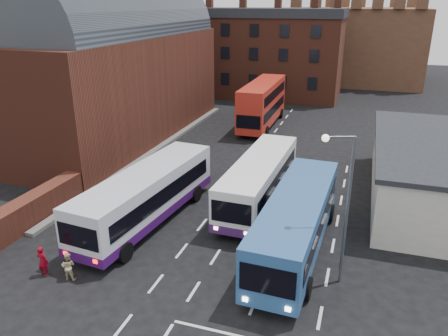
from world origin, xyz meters
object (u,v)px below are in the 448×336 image
(pedestrian_red, at_px, (43,261))
(pedestrian_beige, at_px, (68,266))
(bus_blue, at_px, (296,220))
(bus_white_inbound, at_px, (259,178))
(bus_red_double, at_px, (262,103))
(bus_white_outbound, at_px, (147,193))
(street_lamp, at_px, (343,197))

(pedestrian_red, height_order, pedestrian_beige, pedestrian_red)
(bus_blue, relative_size, pedestrian_red, 7.40)
(bus_white_inbound, distance_m, bus_red_double, 20.01)
(bus_red_double, bearing_deg, pedestrian_red, 82.45)
(pedestrian_red, bearing_deg, bus_white_outbound, -106.99)
(street_lamp, bearing_deg, bus_blue, 136.93)
(bus_white_inbound, bearing_deg, street_lamp, 128.66)
(bus_white_outbound, height_order, bus_white_inbound, bus_white_outbound)
(bus_white_outbound, distance_m, pedestrian_red, 7.37)
(bus_white_inbound, relative_size, bus_red_double, 0.97)
(pedestrian_red, relative_size, pedestrian_beige, 1.12)
(street_lamp, height_order, pedestrian_red, street_lamp)
(bus_blue, bearing_deg, street_lamp, 139.04)
(pedestrian_red, bearing_deg, bus_white_inbound, -123.79)
(bus_white_outbound, relative_size, bus_blue, 1.02)
(bus_white_inbound, xyz_separation_m, bus_red_double, (-4.48, 19.49, 0.69))
(street_lamp, bearing_deg, bus_red_double, 110.68)
(bus_white_outbound, bearing_deg, pedestrian_beige, -92.01)
(bus_white_outbound, bearing_deg, bus_white_inbound, 44.45)
(bus_blue, xyz_separation_m, bus_red_double, (-7.89, 24.94, 0.61))
(bus_white_inbound, distance_m, pedestrian_red, 14.38)
(street_lamp, relative_size, pedestrian_beige, 5.15)
(bus_blue, distance_m, street_lamp, 4.16)
(bus_red_double, height_order, pedestrian_red, bus_red_double)
(bus_white_outbound, relative_size, bus_red_double, 1.03)
(pedestrian_beige, bearing_deg, bus_red_double, -105.08)
(bus_white_inbound, bearing_deg, bus_blue, 123.72)
(street_lamp, distance_m, pedestrian_red, 15.09)
(pedestrian_red, bearing_deg, street_lamp, -162.41)
(bus_white_outbound, height_order, pedestrian_beige, bus_white_outbound)
(bus_white_outbound, bearing_deg, street_lamp, -7.99)
(bus_blue, height_order, pedestrian_beige, bus_blue)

